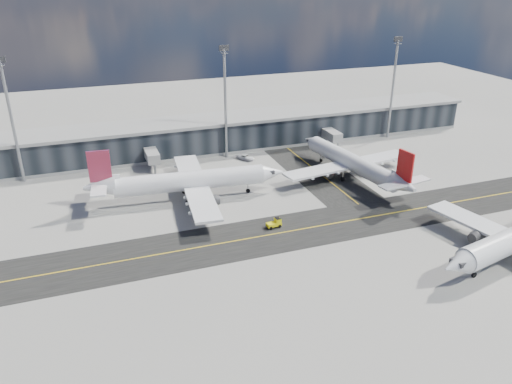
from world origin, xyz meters
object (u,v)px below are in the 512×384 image
airliner_redtail (353,163)px  service_van (246,157)px  airliner_af (187,181)px  baggage_tug (275,223)px

airliner_redtail → service_van: 28.85m
service_van → airliner_redtail: bearing=-78.6°
airliner_af → baggage_tug: 22.83m
baggage_tug → airliner_redtail: bearing=116.3°
airliner_redtail → baggage_tug: airliner_redtail is taller
airliner_af → service_van: size_ratio=8.80×
baggage_tug → service_van: (6.69, 37.49, -0.23)m
airliner_redtail → service_van: size_ratio=8.31×
baggage_tug → service_van: baggage_tug is taller
airliner_redtail → airliner_af: bearing=169.2°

